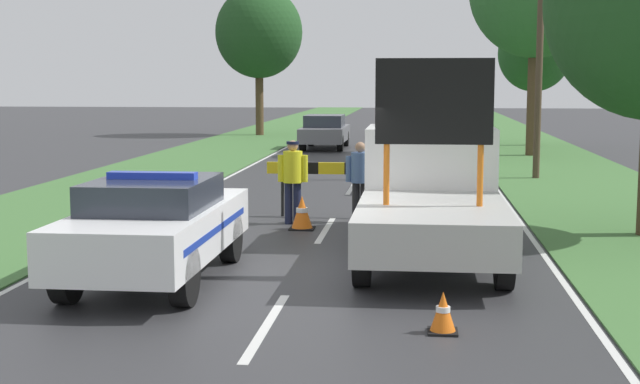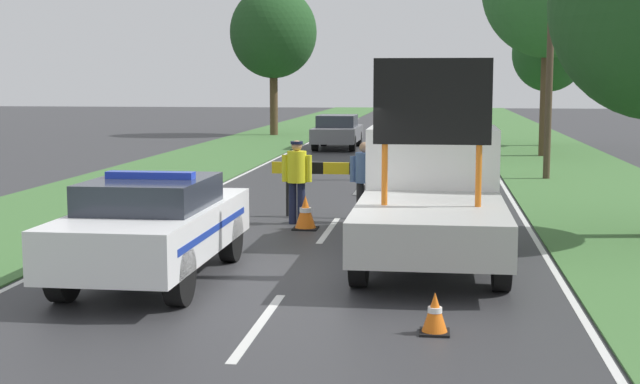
{
  "view_description": "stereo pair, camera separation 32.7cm",
  "coord_description": "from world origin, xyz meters",
  "px_view_note": "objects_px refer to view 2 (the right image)",
  "views": [
    {
      "loc": [
        1.76,
        -12.98,
        2.9
      ],
      "look_at": [
        0.2,
        1.19,
        1.1
      ],
      "focal_mm": 50.0,
      "sensor_mm": 36.0,
      "label": 1
    },
    {
      "loc": [
        2.08,
        -12.94,
        2.9
      ],
      "look_at": [
        0.2,
        1.19,
        1.1
      ],
      "focal_mm": 50.0,
      "sensor_mm": 36.0,
      "label": 2
    }
  ],
  "objects_px": {
    "police_car": "(154,225)",
    "queued_car_van_white": "(434,141)",
    "queued_car_suv_grey": "(338,131)",
    "utility_pole": "(550,58)",
    "road_barrier": "(349,172)",
    "roadside_tree_near_right": "(273,33)",
    "traffic_cone_centre_front": "(305,213)",
    "traffic_cone_near_police": "(435,313)",
    "work_truck": "(432,194)",
    "queued_car_sedan_silver": "(441,163)",
    "roadside_tree_mid_right": "(549,54)",
    "police_officer": "(297,174)",
    "pedestrian_civilian": "(364,175)",
    "queued_car_hatch_blue": "(432,124)"
  },
  "relations": [
    {
      "from": "police_car",
      "to": "queued_car_van_white",
      "type": "distance_m",
      "value": 18.95
    },
    {
      "from": "queued_car_suv_grey",
      "to": "police_car",
      "type": "bearing_deg",
      "value": 90.39
    },
    {
      "from": "utility_pole",
      "to": "road_barrier",
      "type": "bearing_deg",
      "value": -122.15
    },
    {
      "from": "roadside_tree_near_right",
      "to": "traffic_cone_centre_front",
      "type": "bearing_deg",
      "value": -78.29
    },
    {
      "from": "traffic_cone_near_police",
      "to": "queued_car_suv_grey",
      "type": "height_order",
      "value": "queued_car_suv_grey"
    },
    {
      "from": "work_truck",
      "to": "traffic_cone_near_police",
      "type": "xyz_separation_m",
      "value": [
        0.09,
        -4.48,
        -0.81
      ]
    },
    {
      "from": "police_car",
      "to": "work_truck",
      "type": "bearing_deg",
      "value": 24.01
    },
    {
      "from": "queued_car_suv_grey",
      "to": "traffic_cone_near_police",
      "type": "bearing_deg",
      "value": 98.77
    },
    {
      "from": "road_barrier",
      "to": "traffic_cone_centre_front",
      "type": "xyz_separation_m",
      "value": [
        -0.7,
        -1.61,
        -0.64
      ]
    },
    {
      "from": "queued_car_sedan_silver",
      "to": "roadside_tree_mid_right",
      "type": "xyz_separation_m",
      "value": [
        4.63,
        16.55,
        3.28
      ]
    },
    {
      "from": "police_officer",
      "to": "queued_car_van_white",
      "type": "bearing_deg",
      "value": -106.35
    },
    {
      "from": "pedestrian_civilian",
      "to": "queued_car_sedan_silver",
      "type": "distance_m",
      "value": 5.77
    },
    {
      "from": "work_truck",
      "to": "traffic_cone_near_police",
      "type": "height_order",
      "value": "work_truck"
    },
    {
      "from": "traffic_cone_near_police",
      "to": "utility_pole",
      "type": "relative_size",
      "value": 0.07
    },
    {
      "from": "queued_car_van_white",
      "to": "queued_car_suv_grey",
      "type": "distance_m",
      "value": 7.75
    },
    {
      "from": "queued_car_suv_grey",
      "to": "queued_car_van_white",
      "type": "bearing_deg",
      "value": 121.88
    },
    {
      "from": "queued_car_sedan_silver",
      "to": "roadside_tree_near_right",
      "type": "bearing_deg",
      "value": -69.0
    },
    {
      "from": "traffic_cone_centre_front",
      "to": "queued_car_sedan_silver",
      "type": "relative_size",
      "value": 0.14
    },
    {
      "from": "road_barrier",
      "to": "traffic_cone_centre_front",
      "type": "distance_m",
      "value": 1.87
    },
    {
      "from": "police_officer",
      "to": "pedestrian_civilian",
      "type": "bearing_deg",
      "value": -170.7
    },
    {
      "from": "queued_car_sedan_silver",
      "to": "police_car",
      "type": "bearing_deg",
      "value": 69.65
    },
    {
      "from": "traffic_cone_centre_front",
      "to": "roadside_tree_near_right",
      "type": "height_order",
      "value": "roadside_tree_near_right"
    },
    {
      "from": "police_officer",
      "to": "police_car",
      "type": "bearing_deg",
      "value": 71.7
    },
    {
      "from": "police_car",
      "to": "traffic_cone_near_police",
      "type": "bearing_deg",
      "value": -34.3
    },
    {
      "from": "police_officer",
      "to": "queued_car_sedan_silver",
      "type": "height_order",
      "value": "police_officer"
    },
    {
      "from": "queued_car_hatch_blue",
      "to": "roadside_tree_mid_right",
      "type": "height_order",
      "value": "roadside_tree_mid_right"
    },
    {
      "from": "police_car",
      "to": "queued_car_hatch_blue",
      "type": "distance_m",
      "value": 30.88
    },
    {
      "from": "queued_car_suv_grey",
      "to": "road_barrier",
      "type": "bearing_deg",
      "value": 97.21
    },
    {
      "from": "road_barrier",
      "to": "police_officer",
      "type": "xyz_separation_m",
      "value": [
        -0.96,
        -1.0,
        0.04
      ]
    },
    {
      "from": "police_officer",
      "to": "utility_pole",
      "type": "height_order",
      "value": "utility_pole"
    },
    {
      "from": "pedestrian_civilian",
      "to": "roadside_tree_mid_right",
      "type": "distance_m",
      "value": 23.16
    },
    {
      "from": "police_officer",
      "to": "roadside_tree_near_right",
      "type": "distance_m",
      "value": 29.28
    },
    {
      "from": "pedestrian_civilian",
      "to": "traffic_cone_near_police",
      "type": "height_order",
      "value": "pedestrian_civilian"
    },
    {
      "from": "work_truck",
      "to": "roadside_tree_mid_right",
      "type": "bearing_deg",
      "value": -102.06
    },
    {
      "from": "road_barrier",
      "to": "traffic_cone_near_police",
      "type": "xyz_separation_m",
      "value": [
        1.84,
        -8.55,
        -0.73
      ]
    },
    {
      "from": "traffic_cone_near_police",
      "to": "queued_car_van_white",
      "type": "distance_m",
      "value": 20.82
    },
    {
      "from": "roadside_tree_mid_right",
      "to": "queued_car_sedan_silver",
      "type": "bearing_deg",
      "value": -105.62
    },
    {
      "from": "traffic_cone_near_police",
      "to": "queued_car_hatch_blue",
      "type": "height_order",
      "value": "queued_car_hatch_blue"
    },
    {
      "from": "police_car",
      "to": "queued_car_hatch_blue",
      "type": "relative_size",
      "value": 1.13
    },
    {
      "from": "roadside_tree_mid_right",
      "to": "utility_pole",
      "type": "height_order",
      "value": "utility_pole"
    },
    {
      "from": "roadside_tree_mid_right",
      "to": "pedestrian_civilian",
      "type": "bearing_deg",
      "value": -105.63
    },
    {
      "from": "police_officer",
      "to": "traffic_cone_near_police",
      "type": "distance_m",
      "value": 8.1
    },
    {
      "from": "queued_car_suv_grey",
      "to": "utility_pole",
      "type": "xyz_separation_m",
      "value": [
        7.39,
        -10.88,
        2.79
      ]
    },
    {
      "from": "queued_car_suv_grey",
      "to": "roadside_tree_mid_right",
      "type": "xyz_separation_m",
      "value": [
        8.94,
        2.6,
        3.28
      ]
    },
    {
      "from": "traffic_cone_near_police",
      "to": "queued_car_suv_grey",
      "type": "relative_size",
      "value": 0.11
    },
    {
      "from": "police_car",
      "to": "pedestrian_civilian",
      "type": "xyz_separation_m",
      "value": [
        2.59,
        5.62,
        0.16
      ]
    },
    {
      "from": "queued_car_suv_grey",
      "to": "queued_car_hatch_blue",
      "type": "xyz_separation_m",
      "value": [
        3.92,
        5.52,
        0.07
      ]
    },
    {
      "from": "police_car",
      "to": "queued_car_sedan_silver",
      "type": "distance_m",
      "value": 11.92
    },
    {
      "from": "queued_car_sedan_silver",
      "to": "queued_car_suv_grey",
      "type": "bearing_deg",
      "value": -72.82
    },
    {
      "from": "queued_car_van_white",
      "to": "queued_car_suv_grey",
      "type": "height_order",
      "value": "queued_car_van_white"
    }
  ]
}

